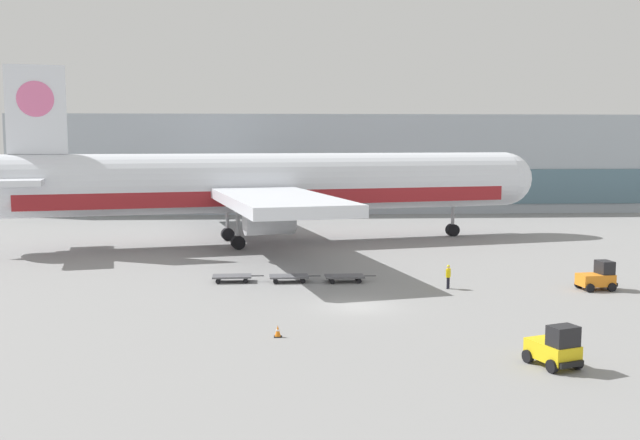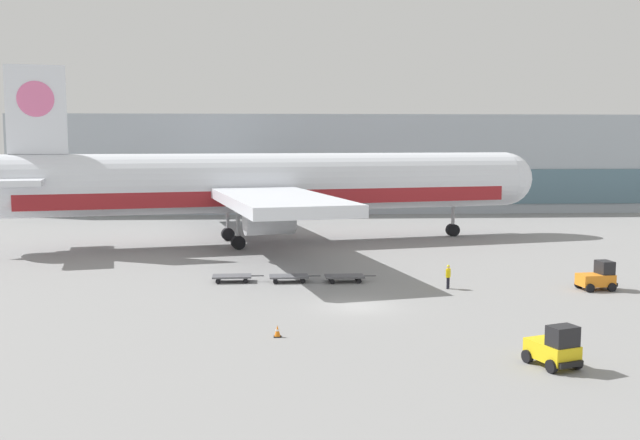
{
  "view_description": "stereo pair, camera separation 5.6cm",
  "coord_description": "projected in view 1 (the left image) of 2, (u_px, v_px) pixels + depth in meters",
  "views": [
    {
      "loc": [
        -4.67,
        -42.84,
        10.06
      ],
      "look_at": [
        -1.63,
        12.71,
        4.0
      ],
      "focal_mm": 40.0,
      "sensor_mm": 36.0,
      "label": 1
    },
    {
      "loc": [
        -4.62,
        -42.84,
        10.06
      ],
      "look_at": [
        -1.63,
        12.71,
        4.0
      ],
      "focal_mm": 40.0,
      "sensor_mm": 36.0,
      "label": 2
    }
  ],
  "objects": [
    {
      "name": "baggage_dolly_second",
      "position": [
        289.0,
        277.0,
        51.55
      ],
      "size": [
        3.73,
        1.61,
        0.48
      ],
      "rotation": [
        0.0,
        0.0,
        0.04
      ],
      "color": "#56565B",
      "rests_on": "ground_plane"
    },
    {
      "name": "baggage_tug_foreground",
      "position": [
        555.0,
        348.0,
        31.98
      ],
      "size": [
        2.3,
        2.77,
        2.0
      ],
      "rotation": [
        0.0,
        0.0,
        -1.22
      ],
      "color": "yellow",
      "rests_on": "ground_plane"
    },
    {
      "name": "baggage_dolly_third",
      "position": [
        345.0,
        277.0,
        51.56
      ],
      "size": [
        3.73,
        1.61,
        0.48
      ],
      "rotation": [
        0.0,
        0.0,
        0.04
      ],
      "color": "#56565B",
      "rests_on": "ground_plane"
    },
    {
      "name": "ground_crew_near",
      "position": [
        448.0,
        275.0,
        49.12
      ],
      "size": [
        0.39,
        0.48,
        1.67
      ],
      "rotation": [
        0.0,
        0.0,
        0.95
      ],
      "color": "black",
      "rests_on": "ground_plane"
    },
    {
      "name": "terminal_building",
      "position": [
        330.0,
        163.0,
        108.19
      ],
      "size": [
        90.0,
        18.2,
        14.0
      ],
      "color": "#9EA8B2",
      "rests_on": "ground_plane"
    },
    {
      "name": "traffic_cone_near",
      "position": [
        278.0,
        331.0,
        36.98
      ],
      "size": [
        0.4,
        0.4,
        0.63
      ],
      "color": "black",
      "rests_on": "ground_plane"
    },
    {
      "name": "baggage_dolly_lead",
      "position": [
        232.0,
        277.0,
        51.59
      ],
      "size": [
        3.73,
        1.61,
        0.48
      ],
      "rotation": [
        0.0,
        0.0,
        0.04
      ],
      "color": "#56565B",
      "rests_on": "ground_plane"
    },
    {
      "name": "airplane_main",
      "position": [
        266.0,
        185.0,
        70.75
      ],
      "size": [
        57.25,
        48.57,
        17.0
      ],
      "rotation": [
        0.0,
        0.0,
        0.23
      ],
      "color": "silver",
      "rests_on": "ground_plane"
    },
    {
      "name": "ground_plane",
      "position": [
        358.0,
        307.0,
        43.86
      ],
      "size": [
        400.0,
        400.0,
        0.0
      ],
      "primitive_type": "plane",
      "color": "gray"
    },
    {
      "name": "baggage_tug_mid",
      "position": [
        598.0,
        277.0,
        48.8
      ],
      "size": [
        2.6,
        1.88,
        2.0
      ],
      "rotation": [
        0.0,
        0.0,
        0.11
      ],
      "color": "orange",
      "rests_on": "ground_plane"
    }
  ]
}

